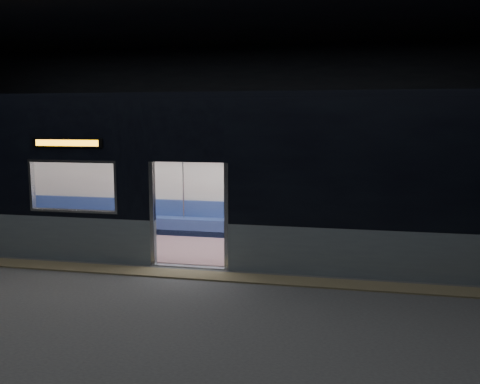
% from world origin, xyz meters
% --- Properties ---
extents(station_floor, '(24.00, 14.00, 0.01)m').
position_xyz_m(station_floor, '(0.00, 0.00, -0.01)').
color(station_floor, '#47494C').
rests_on(station_floor, ground).
extents(station_envelope, '(24.00, 14.00, 5.00)m').
position_xyz_m(station_envelope, '(0.00, 0.00, 3.66)').
color(station_envelope, black).
rests_on(station_envelope, station_floor).
extents(tactile_strip, '(22.80, 0.50, 0.03)m').
position_xyz_m(tactile_strip, '(0.00, 0.55, 0.01)').
color(tactile_strip, '#8C7F59').
rests_on(tactile_strip, station_floor).
extents(metro_car, '(18.00, 3.04, 3.35)m').
position_xyz_m(metro_car, '(-0.00, 2.54, 1.85)').
color(metro_car, gray).
rests_on(metro_car, station_floor).
extents(passenger, '(0.44, 0.75, 1.44)m').
position_xyz_m(passenger, '(1.41, 3.55, 0.83)').
color(passenger, black).
rests_on(passenger, metro_car).
extents(handbag, '(0.28, 0.25, 0.13)m').
position_xyz_m(handbag, '(1.36, 3.30, 0.69)').
color(handbag, black).
rests_on(handbag, passenger).
extents(transit_map, '(0.97, 0.03, 0.63)m').
position_xyz_m(transit_map, '(5.00, 3.85, 1.46)').
color(transit_map, white).
rests_on(transit_map, metro_car).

